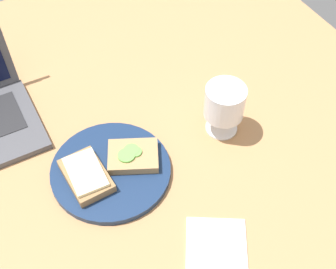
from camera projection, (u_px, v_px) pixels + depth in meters
wooden_table at (124, 171)px, 99.22cm from camera, size 140.00×140.00×3.00cm
plate at (110, 170)px, 96.78cm from camera, size 24.86×24.86×1.42cm
sandwich_with_cucumber at (132, 155)px, 97.03cm from camera, size 12.77×11.65×2.34cm
sandwich_with_cheese at (86, 174)px, 93.64cm from camera, size 8.21×12.08×2.68cm
wine_glass at (225, 104)px, 98.62cm from camera, size 8.66×8.66×12.23cm
napkin at (216, 252)px, 85.83cm from camera, size 16.62×17.49×0.40cm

